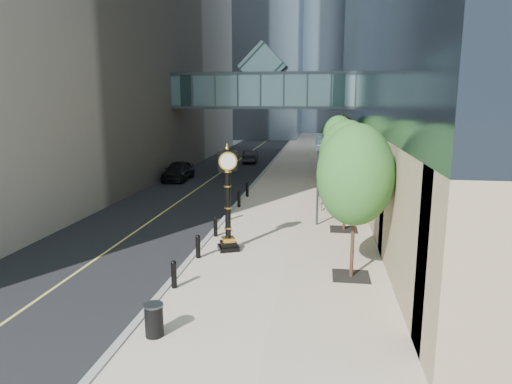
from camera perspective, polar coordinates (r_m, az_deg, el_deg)
ground at (r=15.38m, az=-1.48°, el=-14.09°), size 320.00×320.00×0.00m
road at (r=54.90m, az=-1.63°, el=4.38°), size 8.00×180.00×0.02m
sidewalk at (r=54.11m, az=6.77°, el=4.23°), size 8.00×180.00×0.06m
curb at (r=54.36m, az=2.54°, el=4.33°), size 0.25×180.00×0.07m
distant_tower_c at (r=136.44m, az=4.97°, el=22.17°), size 22.00×22.00×65.00m
skywalk at (r=42.05m, az=0.95°, el=12.80°), size 17.00×4.20×5.80m
entrance_canopy at (r=27.82m, az=10.57°, el=6.14°), size 3.00×8.00×4.38m
bollard_row at (r=24.03m, az=-4.21°, el=-3.41°), size 0.20×16.20×0.90m
street_trees at (r=28.89m, az=10.70°, el=5.40°), size 2.81×28.68×5.78m
street_clock at (r=20.06m, az=-3.54°, el=-1.76°), size 1.14×1.14×4.64m
trash_bin at (r=13.65m, az=-12.63°, el=-15.45°), size 0.59×0.59×0.90m
pedestrian at (r=27.82m, az=8.43°, el=-0.51°), size 0.75×0.60×1.82m
car_near at (r=39.12m, az=-9.68°, el=2.64°), size 1.94×4.75×1.62m
car_far at (r=49.94m, az=-0.70°, el=4.48°), size 1.66×4.14×1.34m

